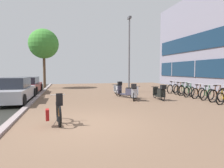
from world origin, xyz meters
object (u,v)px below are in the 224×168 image
object	(u,v)px
scooter_extra	(135,92)
parked_car_far	(28,85)
bicycle_rack_05	(185,90)
bicycle_rack_06	(179,89)
scooter_mid	(127,92)
lamp_post	(129,51)
bicycle_foreground	(58,112)
bicycle_rack_04	(189,92)
bicycle_rack_01	(217,95)
parked_car_near	(13,91)
bicycle_rack_07	(173,89)
scooter_near	(160,93)
street_tree	(44,44)
bicycle_rack_02	(207,94)
scooter_far	(118,89)
bicycle_rack_00	(224,98)
bicycle_rack_03	(198,93)

from	to	relation	value
scooter_extra	parked_car_far	world-z (taller)	parked_car_far
bicycle_rack_05	bicycle_rack_06	world-z (taller)	bicycle_rack_05
bicycle_rack_05	parked_car_far	world-z (taller)	parked_car_far
scooter_mid	lamp_post	world-z (taller)	lamp_post
bicycle_foreground	bicycle_rack_04	bearing A→B (deg)	29.43
bicycle_rack_01	scooter_mid	bearing A→B (deg)	147.49
bicycle_rack_01	bicycle_rack_05	bearing A→B (deg)	90.99
bicycle_foreground	parked_car_near	bearing A→B (deg)	116.17
bicycle_rack_07	bicycle_rack_05	bearing A→B (deg)	-87.25
bicycle_rack_01	bicycle_rack_04	bearing A→B (deg)	95.75
bicycle_foreground	scooter_near	distance (m)	6.96
bicycle_rack_05	scooter_extra	xyz separation A→B (m)	(-4.24, -1.24, 0.11)
bicycle_rack_04	street_tree	xyz separation A→B (m)	(-10.05, 9.02, 4.04)
bicycle_rack_05	street_tree	size ratio (longest dim) A/B	0.23
bicycle_rack_02	bicycle_rack_05	world-z (taller)	bicycle_rack_05
bicycle_rack_02	scooter_extra	bearing A→B (deg)	167.46
bicycle_rack_06	bicycle_rack_07	world-z (taller)	bicycle_rack_07
parked_car_near	street_tree	size ratio (longest dim) A/B	0.73
bicycle_foreground	scooter_mid	size ratio (longest dim) A/B	0.84
bicycle_rack_07	scooter_far	xyz separation A→B (m)	(-4.44, -0.09, 0.10)
parked_car_near	street_tree	bearing A→B (deg)	84.61
scooter_extra	bicycle_foreground	bearing A→B (deg)	-135.41
scooter_mid	bicycle_rack_07	bearing A→B (deg)	20.56
scooter_mid	street_tree	world-z (taller)	street_tree
bicycle_foreground	bicycle_rack_05	bearing A→B (deg)	32.58
bicycle_rack_02	bicycle_rack_06	bearing A→B (deg)	89.68
scooter_extra	parked_car_near	bearing A→B (deg)	171.52
scooter_far	parked_car_near	world-z (taller)	parked_car_near
parked_car_near	parked_car_far	xyz separation A→B (m)	(-0.03, 4.32, -0.03)
bicycle_rack_04	bicycle_rack_07	bearing A→B (deg)	87.39
bicycle_rack_07	lamp_post	bearing A→B (deg)	155.83
scooter_mid	scooter_far	world-z (taller)	scooter_far
bicycle_rack_02	parked_car_far	bearing A→B (deg)	150.46
scooter_near	scooter_extra	world-z (taller)	scooter_extra
bicycle_rack_00	scooter_mid	xyz separation A→B (m)	(-4.11, 3.51, 0.04)
bicycle_rack_03	parked_car_far	size ratio (longest dim) A/B	0.32
bicycle_rack_06	lamp_post	xyz separation A→B (m)	(-3.22, 2.13, 2.99)
bicycle_rack_07	bicycle_rack_03	bearing A→B (deg)	-89.34
bicycle_rack_01	bicycle_foreground	bearing A→B (deg)	-163.67
bicycle_rack_00	bicycle_rack_02	distance (m)	1.48
bicycle_rack_01	bicycle_rack_07	size ratio (longest dim) A/B	1.10
scooter_near	street_tree	bearing A→B (deg)	127.46
bicycle_rack_00	bicycle_foreground	bearing A→B (deg)	-167.92
scooter_far	parked_car_near	bearing A→B (deg)	-166.22
scooter_extra	lamp_post	world-z (taller)	lamp_post
bicycle_rack_02	bicycle_rack_06	distance (m)	2.92
bicycle_rack_05	parked_car_near	distance (m)	11.03
bicycle_foreground	bicycle_rack_02	xyz separation A→B (m)	(8.49, 3.23, -0.05)
lamp_post	bicycle_rack_01	bearing A→B (deg)	-60.72
bicycle_rack_00	parked_car_far	distance (m)	13.33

